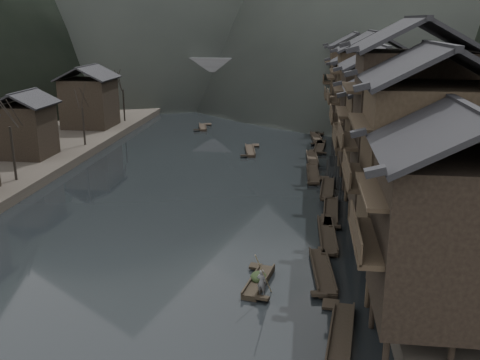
# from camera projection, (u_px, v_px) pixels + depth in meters

# --- Properties ---
(water) EXTENTS (300.00, 300.00, 0.00)m
(water) POSITION_uv_depth(u_px,v_px,m) (144.00, 267.00, 35.47)
(water) COLOR black
(water) RESTS_ON ground
(stilt_houses) EXTENTS (9.00, 67.60, 16.19)m
(stilt_houses) POSITION_uv_depth(u_px,v_px,m) (382.00, 99.00, 49.09)
(stilt_houses) COLOR black
(stilt_houses) RESTS_ON ground
(left_houses) EXTENTS (8.10, 53.20, 8.73)m
(left_houses) POSITION_uv_depth(u_px,v_px,m) (6.00, 121.00, 55.39)
(left_houses) COLOR black
(left_houses) RESTS_ON left_bank
(bare_trees) EXTENTS (3.73, 61.53, 7.45)m
(bare_trees) POSITION_uv_depth(u_px,v_px,m) (14.00, 123.00, 50.35)
(bare_trees) COLOR black
(bare_trees) RESTS_ON left_bank
(moored_sampans) EXTENTS (2.94, 61.85, 0.47)m
(moored_sampans) POSITION_uv_depth(u_px,v_px,m) (321.00, 180.00, 54.16)
(moored_sampans) COLOR black
(moored_sampans) RESTS_ON water
(midriver_boats) EXTENTS (14.74, 44.25, 0.45)m
(midriver_boats) POSITION_uv_depth(u_px,v_px,m) (234.00, 121.00, 85.76)
(midriver_boats) COLOR black
(midriver_boats) RESTS_ON water
(stone_bridge) EXTENTS (40.00, 6.00, 9.00)m
(stone_bridge) POSITION_uv_depth(u_px,v_px,m) (253.00, 78.00, 102.46)
(stone_bridge) COLOR #4C4C4F
(stone_bridge) RESTS_ON ground
(hero_sampan) EXTENTS (1.77, 4.78, 0.43)m
(hero_sampan) POSITION_uv_depth(u_px,v_px,m) (259.00, 281.00, 33.07)
(hero_sampan) COLOR black
(hero_sampan) RESTS_ON water
(cargo_heap) EXTENTS (1.04, 1.36, 0.62)m
(cargo_heap) POSITION_uv_depth(u_px,v_px,m) (259.00, 272.00, 33.13)
(cargo_heap) COLOR black
(cargo_heap) RESTS_ON hero_sampan
(boatman) EXTENTS (0.68, 0.55, 1.61)m
(boatman) POSITION_uv_depth(u_px,v_px,m) (262.00, 279.00, 31.20)
(boatman) COLOR #4F5052
(boatman) RESTS_ON hero_sampan
(bamboo_pole) EXTENTS (1.07, 2.35, 3.92)m
(bamboo_pole) POSITION_uv_depth(u_px,v_px,m) (266.00, 235.00, 30.38)
(bamboo_pole) COLOR #8C7A51
(bamboo_pole) RESTS_ON boatman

